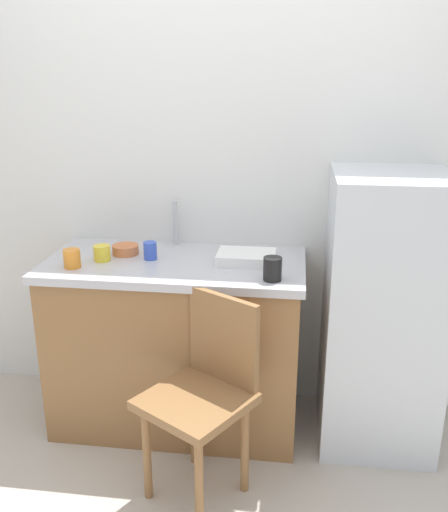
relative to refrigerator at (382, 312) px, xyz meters
name	(u,v)px	position (x,y,z in m)	size (l,w,h in m)	color
ground_plane	(188,509)	(-0.84, -0.66, -0.67)	(8.00, 8.00, 0.00)	#BCB2A3
back_wall	(219,177)	(-0.84, 0.34, 0.57)	(4.80, 0.10, 2.50)	silver
cabinet_base	(177,346)	(-1.01, -0.01, -0.25)	(1.23, 0.60, 0.86)	olive
countertop	(175,264)	(-1.01, -0.01, 0.20)	(1.27, 0.64, 0.04)	#B7B7BC
faucet	(175,223)	(-1.06, 0.24, 0.34)	(0.02, 0.02, 0.24)	#B7B7BC
refrigerator	(382,312)	(0.00, 0.00, 0.00)	(0.54, 0.58, 1.35)	silver
chair	(205,389)	(-0.78, -0.51, -0.18)	(0.55, 0.55, 0.89)	olive
dish_tray	(246,257)	(-0.66, 0.01, 0.25)	(0.28, 0.20, 0.05)	white
terracotta_bowl	(125,250)	(-1.28, 0.05, 0.25)	(0.13, 0.13, 0.05)	#C67042
cup_yellow	(102,253)	(-1.36, -0.06, 0.26)	(0.08, 0.08, 0.08)	yellow
cup_black	(272,269)	(-0.52, -0.22, 0.28)	(0.08, 0.08, 0.11)	black
cup_orange	(72,259)	(-1.47, -0.17, 0.27)	(0.08, 0.08, 0.09)	orange
cup_blue	(150,251)	(-1.13, -0.01, 0.27)	(0.07, 0.07, 0.09)	blue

